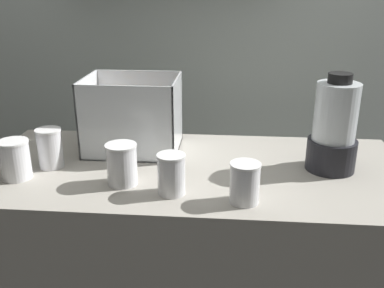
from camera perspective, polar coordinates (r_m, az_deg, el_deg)
The scene contains 9 objects.
counter at distance 1.64m, azimuth 0.00°, elevation -17.61°, with size 1.40×0.64×0.90m, color #9E998E.
back_wall_unit at distance 2.06m, azimuth 1.73°, elevation 14.98°, with size 2.60×0.24×2.50m.
carrot_display_bin at distance 1.55m, azimuth -7.80°, elevation 2.22°, with size 0.32×0.25×0.26m.
blender_pitcher at distance 1.41m, azimuth 18.29°, elevation 1.81°, with size 0.15×0.15×0.31m.
juice_cup_mango_far_left at distance 1.41m, azimuth -22.34°, elevation -2.25°, with size 0.09×0.09×0.12m.
juice_cup_beet_left at distance 1.46m, azimuth -18.27°, elevation -0.79°, with size 0.08×0.08×0.13m.
juice_cup_mango_middle at distance 1.29m, azimuth -9.25°, elevation -3.02°, with size 0.09×0.09×0.12m.
juice_cup_pomegranate_right at distance 1.22m, azimuth -2.74°, elevation -4.33°, with size 0.08×0.08×0.12m.
juice_cup_carrot_far_right at distance 1.18m, azimuth 6.99°, elevation -5.48°, with size 0.08×0.08×0.11m.
Camera 1 is at (0.11, -1.28, 1.47)m, focal length 40.25 mm.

